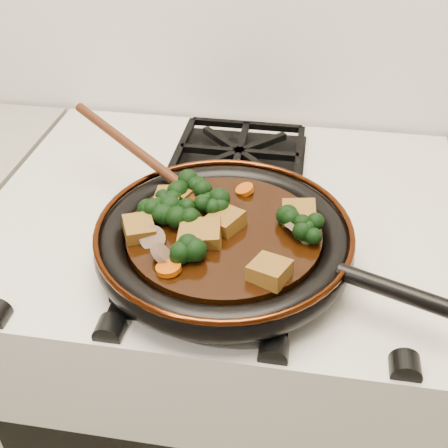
# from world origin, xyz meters

# --- Properties ---
(stove) EXTENTS (0.76, 0.60, 0.90)m
(stove) POSITION_xyz_m (0.00, 1.69, 0.45)
(stove) COLOR beige
(stove) RESTS_ON ground
(burner_grate_front) EXTENTS (0.23, 0.23, 0.03)m
(burner_grate_front) POSITION_xyz_m (0.00, 1.55, 0.91)
(burner_grate_front) COLOR black
(burner_grate_front) RESTS_ON stove
(burner_grate_back) EXTENTS (0.23, 0.23, 0.03)m
(burner_grate_back) POSITION_xyz_m (0.00, 1.83, 0.91)
(burner_grate_back) COLOR black
(burner_grate_back) RESTS_ON stove
(skillet) EXTENTS (0.46, 0.35, 0.05)m
(skillet) POSITION_xyz_m (0.02, 1.56, 0.94)
(skillet) COLOR black
(skillet) RESTS_ON burner_grate_front
(braising_sauce) EXTENTS (0.26, 0.26, 0.02)m
(braising_sauce) POSITION_xyz_m (0.02, 1.56, 0.95)
(braising_sauce) COLOR black
(braising_sauce) RESTS_ON skillet
(tofu_cube_0) EXTENTS (0.04, 0.04, 0.03)m
(tofu_cube_0) POSITION_xyz_m (-0.02, 1.53, 0.97)
(tofu_cube_0) COLOR brown
(tofu_cube_0) RESTS_ON braising_sauce
(tofu_cube_1) EXTENTS (0.05, 0.06, 0.03)m
(tofu_cube_1) POSITION_xyz_m (-0.09, 1.53, 0.97)
(tofu_cube_1) COLOR brown
(tofu_cube_1) RESTS_ON braising_sauce
(tofu_cube_2) EXTENTS (0.05, 0.05, 0.02)m
(tofu_cube_2) POSITION_xyz_m (-0.06, 1.62, 0.97)
(tofu_cube_2) COLOR brown
(tofu_cube_2) RESTS_ON braising_sauce
(tofu_cube_3) EXTENTS (0.06, 0.06, 0.03)m
(tofu_cube_3) POSITION_xyz_m (0.09, 1.48, 0.97)
(tofu_cube_3) COLOR brown
(tofu_cube_3) RESTS_ON braising_sauce
(tofu_cube_4) EXTENTS (0.05, 0.05, 0.03)m
(tofu_cube_4) POSITION_xyz_m (0.11, 1.60, 0.97)
(tofu_cube_4) COLOR brown
(tofu_cube_4) RESTS_ON braising_sauce
(tofu_cube_5) EXTENTS (0.06, 0.06, 0.03)m
(tofu_cube_5) POSITION_xyz_m (0.02, 1.57, 0.97)
(tofu_cube_5) COLOR brown
(tofu_cube_5) RESTS_ON braising_sauce
(tofu_cube_6) EXTENTS (0.04, 0.04, 0.03)m
(tofu_cube_6) POSITION_xyz_m (-0.07, 1.61, 0.97)
(tofu_cube_6) COLOR brown
(tofu_cube_6) RESTS_ON braising_sauce
(tofu_cube_7) EXTENTS (0.05, 0.05, 0.03)m
(tofu_cube_7) POSITION_xyz_m (-0.01, 1.53, 0.97)
(tofu_cube_7) COLOR brown
(tofu_cube_7) RESTS_ON braising_sauce
(broccoli_floret_0) EXTENTS (0.08, 0.08, 0.08)m
(broccoli_floret_0) POSITION_xyz_m (0.13, 1.55, 0.97)
(broccoli_floret_0) COLOR black
(broccoli_floret_0) RESTS_ON braising_sauce
(broccoli_floret_1) EXTENTS (0.08, 0.07, 0.06)m
(broccoli_floret_1) POSITION_xyz_m (-0.07, 1.61, 0.97)
(broccoli_floret_1) COLOR black
(broccoli_floret_1) RESTS_ON braising_sauce
(broccoli_floret_2) EXTENTS (0.08, 0.09, 0.06)m
(broccoli_floret_2) POSITION_xyz_m (-0.04, 1.64, 0.97)
(broccoli_floret_2) COLOR black
(broccoli_floret_2) RESTS_ON braising_sauce
(broccoli_floret_3) EXTENTS (0.07, 0.07, 0.06)m
(broccoli_floret_3) POSITION_xyz_m (-0.07, 1.57, 0.97)
(broccoli_floret_3) COLOR black
(broccoli_floret_3) RESTS_ON braising_sauce
(broccoli_floret_4) EXTENTS (0.09, 0.09, 0.07)m
(broccoli_floret_4) POSITION_xyz_m (-0.01, 1.49, 0.97)
(broccoli_floret_4) COLOR black
(broccoli_floret_4) RESTS_ON braising_sauce
(broccoli_floret_5) EXTENTS (0.08, 0.08, 0.06)m
(broccoli_floret_5) POSITION_xyz_m (-0.08, 1.57, 0.97)
(broccoli_floret_5) COLOR black
(broccoli_floret_5) RESTS_ON braising_sauce
(broccoli_floret_6) EXTENTS (0.08, 0.08, 0.06)m
(broccoli_floret_6) POSITION_xyz_m (0.11, 1.58, 0.97)
(broccoli_floret_6) COLOR black
(broccoli_floret_6) RESTS_ON braising_sauce
(broccoli_floret_7) EXTENTS (0.09, 0.08, 0.06)m
(broccoli_floret_7) POSITION_xyz_m (-0.04, 1.57, 0.97)
(broccoli_floret_7) COLOR black
(broccoli_floret_7) RESTS_ON braising_sauce
(broccoli_floret_8) EXTENTS (0.08, 0.08, 0.07)m
(broccoli_floret_8) POSITION_xyz_m (-0.01, 1.59, 0.97)
(broccoli_floret_8) COLOR black
(broccoli_floret_8) RESTS_ON braising_sauce
(carrot_coin_0) EXTENTS (0.03, 0.03, 0.03)m
(carrot_coin_0) POSITION_xyz_m (-0.03, 1.62, 0.96)
(carrot_coin_0) COLOR #B34404
(carrot_coin_0) RESTS_ON braising_sauce
(carrot_coin_1) EXTENTS (0.03, 0.03, 0.01)m
(carrot_coin_1) POSITION_xyz_m (0.10, 1.61, 0.96)
(carrot_coin_1) COLOR #B34404
(carrot_coin_1) RESTS_ON braising_sauce
(carrot_coin_2) EXTENTS (0.03, 0.03, 0.02)m
(carrot_coin_2) POSITION_xyz_m (0.03, 1.65, 0.96)
(carrot_coin_2) COLOR #B34404
(carrot_coin_2) RESTS_ON braising_sauce
(carrot_coin_3) EXTENTS (0.03, 0.03, 0.01)m
(carrot_coin_3) POSITION_xyz_m (-0.04, 1.47, 0.96)
(carrot_coin_3) COLOR #B34404
(carrot_coin_3) RESTS_ON braising_sauce
(mushroom_slice_0) EXTENTS (0.04, 0.04, 0.03)m
(mushroom_slice_0) POSITION_xyz_m (-0.05, 1.49, 0.97)
(mushroom_slice_0) COLOR brown
(mushroom_slice_0) RESTS_ON braising_sauce
(mushroom_slice_1) EXTENTS (0.05, 0.05, 0.03)m
(mushroom_slice_1) POSITION_xyz_m (-0.05, 1.63, 0.97)
(mushroom_slice_1) COLOR brown
(mushroom_slice_1) RESTS_ON braising_sauce
(mushroom_slice_2) EXTENTS (0.05, 0.05, 0.03)m
(mushroom_slice_2) POSITION_xyz_m (0.11, 1.57, 0.97)
(mushroom_slice_2) COLOR brown
(mushroom_slice_2) RESTS_ON braising_sauce
(mushroom_slice_3) EXTENTS (0.04, 0.04, 0.02)m
(mushroom_slice_3) POSITION_xyz_m (-0.06, 1.61, 0.97)
(mushroom_slice_3) COLOR brown
(mushroom_slice_3) RESTS_ON braising_sauce
(mushroom_slice_4) EXTENTS (0.04, 0.04, 0.03)m
(mushroom_slice_4) POSITION_xyz_m (-0.07, 1.52, 0.97)
(mushroom_slice_4) COLOR brown
(mushroom_slice_4) RESTS_ON braising_sauce
(wooden_spoon) EXTENTS (0.15, 0.11, 0.27)m
(wooden_spoon) POSITION_xyz_m (-0.10, 1.67, 0.98)
(wooden_spoon) COLOR #421E0E
(wooden_spoon) RESTS_ON braising_sauce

